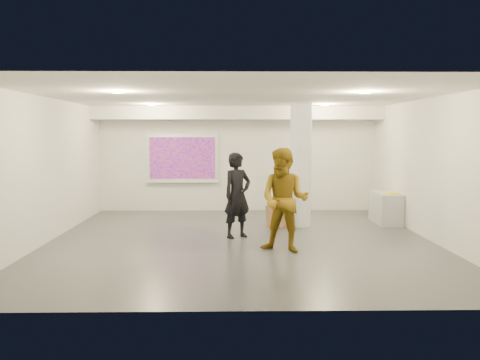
{
  "coord_description": "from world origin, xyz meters",
  "views": [
    {
      "loc": [
        -0.21,
        -11.1,
        2.24
      ],
      "look_at": [
        0.0,
        0.4,
        1.25
      ],
      "focal_mm": 40.0,
      "sensor_mm": 36.0,
      "label": 1
    }
  ],
  "objects_px": {
    "credenza": "(386,208)",
    "man": "(285,200)",
    "woman": "(237,195)",
    "projection_screen": "(182,159)",
    "column": "(301,165)"
  },
  "relations": [
    {
      "from": "woman",
      "to": "man",
      "type": "bearing_deg",
      "value": -92.92
    },
    {
      "from": "column",
      "to": "projection_screen",
      "type": "distance_m",
      "value": 4.08
    },
    {
      "from": "credenza",
      "to": "woman",
      "type": "bearing_deg",
      "value": -152.74
    },
    {
      "from": "credenza",
      "to": "man",
      "type": "relative_size",
      "value": 0.66
    },
    {
      "from": "credenza",
      "to": "woman",
      "type": "xyz_separation_m",
      "value": [
        -3.78,
        -1.86,
        0.54
      ]
    },
    {
      "from": "projection_screen",
      "to": "woman",
      "type": "bearing_deg",
      "value": -69.41
    },
    {
      "from": "man",
      "to": "projection_screen",
      "type": "bearing_deg",
      "value": 136.37
    },
    {
      "from": "projection_screen",
      "to": "credenza",
      "type": "distance_m",
      "value": 5.88
    },
    {
      "from": "column",
      "to": "projection_screen",
      "type": "bearing_deg",
      "value": 139.44
    },
    {
      "from": "column",
      "to": "credenza",
      "type": "height_order",
      "value": "column"
    },
    {
      "from": "man",
      "to": "column",
      "type": "bearing_deg",
      "value": 99.28
    },
    {
      "from": "projection_screen",
      "to": "man",
      "type": "xyz_separation_m",
      "value": [
        2.42,
        -5.51,
        -0.54
      ]
    },
    {
      "from": "woman",
      "to": "column",
      "type": "bearing_deg",
      "value": 8.13
    },
    {
      "from": "projection_screen",
      "to": "woman",
      "type": "distance_m",
      "value": 4.42
    },
    {
      "from": "projection_screen",
      "to": "woman",
      "type": "height_order",
      "value": "projection_screen"
    }
  ]
}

